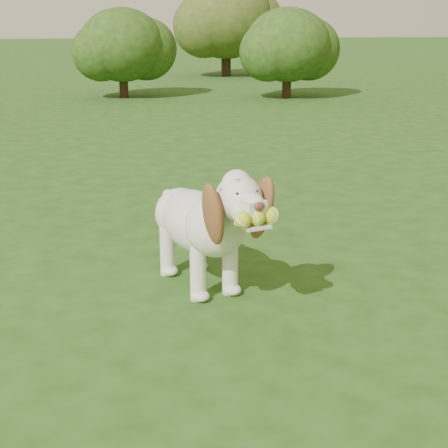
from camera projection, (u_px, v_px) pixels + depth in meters
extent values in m
plane|color=#1E3F12|center=(289.00, 313.00, 3.35)|extent=(80.00, 80.00, 0.00)
ellipsoid|color=silver|center=(196.00, 221.00, 3.63)|extent=(0.50, 0.67, 0.32)
ellipsoid|color=silver|center=(216.00, 226.00, 3.42)|extent=(0.40, 0.40, 0.31)
ellipsoid|color=silver|center=(180.00, 213.00, 3.81)|extent=(0.36, 0.36, 0.28)
cylinder|color=silver|center=(227.00, 216.00, 3.30)|extent=(0.24, 0.29, 0.24)
sphere|color=silver|center=(238.00, 198.00, 3.16)|extent=(0.28, 0.28, 0.22)
sphere|color=silver|center=(237.00, 185.00, 3.16)|extent=(0.18, 0.18, 0.14)
cube|color=silver|center=(252.00, 206.00, 3.06)|extent=(0.13, 0.15, 0.06)
ellipsoid|color=#592D28|center=(259.00, 206.00, 2.99)|extent=(0.06, 0.05, 0.04)
cube|color=silver|center=(253.00, 225.00, 3.07)|extent=(0.16, 0.17, 0.01)
ellipsoid|color=brown|center=(213.00, 215.00, 3.13)|extent=(0.16, 0.23, 0.34)
ellipsoid|color=brown|center=(261.00, 208.00, 3.24)|extent=(0.18, 0.20, 0.34)
cylinder|color=silver|center=(171.00, 202.00, 3.91)|extent=(0.11, 0.16, 0.12)
cylinder|color=silver|center=(198.00, 274.00, 3.47)|extent=(0.11, 0.11, 0.27)
cylinder|color=silver|center=(230.00, 268.00, 3.55)|extent=(0.11, 0.11, 0.27)
cylinder|color=silver|center=(167.00, 251.00, 3.81)|extent=(0.11, 0.11, 0.27)
cylinder|color=silver|center=(197.00, 246.00, 3.89)|extent=(0.11, 0.11, 0.27)
sphere|color=#C0CF28|center=(243.00, 220.00, 2.99)|extent=(0.10, 0.10, 0.07)
sphere|color=#C0CF28|center=(257.00, 217.00, 3.03)|extent=(0.10, 0.10, 0.07)
sphere|color=#C0CF28|center=(271.00, 215.00, 3.06)|extent=(0.10, 0.10, 0.07)
cylinder|color=#382314|center=(226.00, 61.00, 15.92)|extent=(0.22, 0.22, 0.71)
ellipsoid|color=#173D12|center=(226.00, 18.00, 15.64)|extent=(2.13, 2.13, 1.81)
cylinder|color=#382314|center=(287.00, 84.00, 11.83)|extent=(0.15, 0.15, 0.49)
ellipsoid|color=#173D12|center=(288.00, 45.00, 11.64)|extent=(1.47, 1.47, 1.25)
cylinder|color=#382314|center=(124.00, 83.00, 11.88)|extent=(0.15, 0.15, 0.49)
ellipsoid|color=#173D12|center=(122.00, 45.00, 11.69)|extent=(1.46, 1.46, 1.24)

